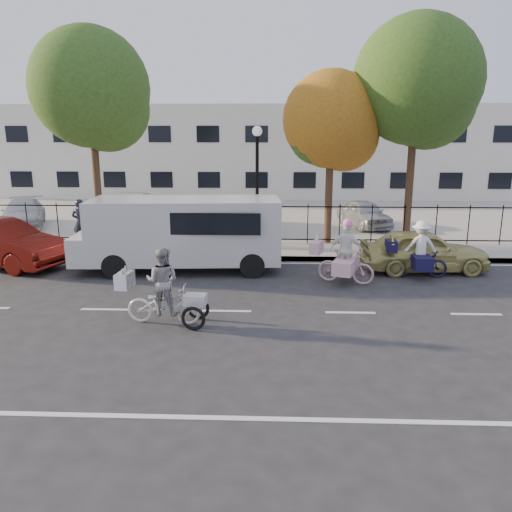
{
  "coord_description": "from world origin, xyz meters",
  "views": [
    {
      "loc": [
        1.15,
        -11.44,
        4.2
      ],
      "look_at": [
        0.67,
        1.2,
        1.1
      ],
      "focal_mm": 35.0,
      "sensor_mm": 36.0,
      "label": 1
    }
  ],
  "objects_px": {
    "bull_bike": "(419,255)",
    "lot_car_c": "(241,214)",
    "lot_car_a": "(23,213)",
    "zebra_trike": "(163,295)",
    "lot_car_d": "(364,213)",
    "white_van": "(182,231)",
    "lot_car_b": "(131,208)",
    "lamppost": "(257,165)",
    "unicorn_bike": "(345,260)",
    "pedestrian": "(81,223)",
    "red_sedan": "(0,244)",
    "gold_sedan": "(423,250)"
  },
  "relations": [
    {
      "from": "lot_car_d",
      "to": "gold_sedan",
      "type": "bearing_deg",
      "value": -100.52
    },
    {
      "from": "unicorn_bike",
      "to": "lot_car_b",
      "type": "distance_m",
      "value": 12.42
    },
    {
      "from": "unicorn_bike",
      "to": "lot_car_b",
      "type": "relative_size",
      "value": 0.38
    },
    {
      "from": "bull_bike",
      "to": "lot_car_a",
      "type": "xyz_separation_m",
      "value": [
        -15.59,
        7.11,
        0.06
      ]
    },
    {
      "from": "lot_car_d",
      "to": "lot_car_b",
      "type": "bearing_deg",
      "value": 161.38
    },
    {
      "from": "unicorn_bike",
      "to": "red_sedan",
      "type": "height_order",
      "value": "unicorn_bike"
    },
    {
      "from": "lot_car_a",
      "to": "lot_car_c",
      "type": "xyz_separation_m",
      "value": [
        9.81,
        -0.15,
        0.07
      ]
    },
    {
      "from": "bull_bike",
      "to": "lot_car_d",
      "type": "relative_size",
      "value": 0.53
    },
    {
      "from": "red_sedan",
      "to": "lot_car_a",
      "type": "bearing_deg",
      "value": 40.01
    },
    {
      "from": "white_van",
      "to": "lot_car_c",
      "type": "bearing_deg",
      "value": 73.43
    },
    {
      "from": "bull_bike",
      "to": "white_van",
      "type": "distance_m",
      "value": 7.25
    },
    {
      "from": "lamppost",
      "to": "white_van",
      "type": "bearing_deg",
      "value": -126.73
    },
    {
      "from": "bull_bike",
      "to": "lot_car_d",
      "type": "distance_m",
      "value": 7.64
    },
    {
      "from": "lamppost",
      "to": "unicorn_bike",
      "type": "xyz_separation_m",
      "value": [
        2.68,
        -4.3,
        -2.41
      ]
    },
    {
      "from": "lot_car_c",
      "to": "lot_car_a",
      "type": "bearing_deg",
      "value": 177.2
    },
    {
      "from": "lot_car_c",
      "to": "lot_car_d",
      "type": "xyz_separation_m",
      "value": [
        5.46,
        0.68,
        -0.07
      ]
    },
    {
      "from": "zebra_trike",
      "to": "bull_bike",
      "type": "bearing_deg",
      "value": -53.94
    },
    {
      "from": "pedestrian",
      "to": "unicorn_bike",
      "type": "bearing_deg",
      "value": 155.12
    },
    {
      "from": "red_sedan",
      "to": "lot_car_d",
      "type": "xyz_separation_m",
      "value": [
        12.87,
        6.85,
        -0.01
      ]
    },
    {
      "from": "pedestrian",
      "to": "lot_car_c",
      "type": "relative_size",
      "value": 0.43
    },
    {
      "from": "bull_bike",
      "to": "lot_car_b",
      "type": "xyz_separation_m",
      "value": [
        -11.02,
        8.15,
        0.15
      ]
    },
    {
      "from": "red_sedan",
      "to": "lot_car_b",
      "type": "xyz_separation_m",
      "value": [
        2.18,
        7.37,
        0.09
      ]
    },
    {
      "from": "zebra_trike",
      "to": "lot_car_b",
      "type": "bearing_deg",
      "value": 24.63
    },
    {
      "from": "lamppost",
      "to": "lot_car_c",
      "type": "distance_m",
      "value": 4.14
    },
    {
      "from": "gold_sedan",
      "to": "pedestrian",
      "type": "xyz_separation_m",
      "value": [
        -11.8,
        2.56,
        0.36
      ]
    },
    {
      "from": "bull_bike",
      "to": "zebra_trike",
      "type": "bearing_deg",
      "value": 121.81
    },
    {
      "from": "bull_bike",
      "to": "pedestrian",
      "type": "xyz_separation_m",
      "value": [
        -11.47,
        3.27,
        0.34
      ]
    },
    {
      "from": "pedestrian",
      "to": "zebra_trike",
      "type": "bearing_deg",
      "value": 121.0
    },
    {
      "from": "bull_bike",
      "to": "lot_car_c",
      "type": "bearing_deg",
      "value": 41.03
    },
    {
      "from": "white_van",
      "to": "lot_car_c",
      "type": "height_order",
      "value": "white_van"
    },
    {
      "from": "gold_sedan",
      "to": "lot_car_c",
      "type": "height_order",
      "value": "lot_car_c"
    },
    {
      "from": "gold_sedan",
      "to": "lot_car_a",
      "type": "xyz_separation_m",
      "value": [
        -15.92,
        6.4,
        0.08
      ]
    },
    {
      "from": "white_van",
      "to": "lot_car_b",
      "type": "distance_m",
      "value": 8.45
    },
    {
      "from": "red_sedan",
      "to": "gold_sedan",
      "type": "relative_size",
      "value": 1.17
    },
    {
      "from": "bull_bike",
      "to": "lot_car_c",
      "type": "height_order",
      "value": "bull_bike"
    },
    {
      "from": "zebra_trike",
      "to": "gold_sedan",
      "type": "bearing_deg",
      "value": -50.95
    },
    {
      "from": "zebra_trike",
      "to": "pedestrian",
      "type": "height_order",
      "value": "pedestrian"
    },
    {
      "from": "lot_car_a",
      "to": "lot_car_b",
      "type": "bearing_deg",
      "value": -8.12
    },
    {
      "from": "white_van",
      "to": "lot_car_c",
      "type": "relative_size",
      "value": 1.6
    },
    {
      "from": "lot_car_a",
      "to": "lot_car_d",
      "type": "bearing_deg",
      "value": -19.0
    },
    {
      "from": "zebra_trike",
      "to": "lamppost",
      "type": "bearing_deg",
      "value": -8.03
    },
    {
      "from": "lot_car_b",
      "to": "lot_car_d",
      "type": "distance_m",
      "value": 10.71
    },
    {
      "from": "white_van",
      "to": "pedestrian",
      "type": "distance_m",
      "value": 5.02
    },
    {
      "from": "white_van",
      "to": "pedestrian",
      "type": "xyz_separation_m",
      "value": [
        -4.26,
        2.65,
        -0.22
      ]
    },
    {
      "from": "zebra_trike",
      "to": "lot_car_c",
      "type": "height_order",
      "value": "zebra_trike"
    },
    {
      "from": "white_van",
      "to": "red_sedan",
      "type": "relative_size",
      "value": 1.42
    },
    {
      "from": "white_van",
      "to": "lot_car_d",
      "type": "height_order",
      "value": "white_van"
    },
    {
      "from": "lamppost",
      "to": "unicorn_bike",
      "type": "distance_m",
      "value": 5.61
    },
    {
      "from": "unicorn_bike",
      "to": "lot_car_d",
      "type": "relative_size",
      "value": 0.54
    },
    {
      "from": "lot_car_c",
      "to": "lot_car_d",
      "type": "height_order",
      "value": "lot_car_c"
    }
  ]
}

